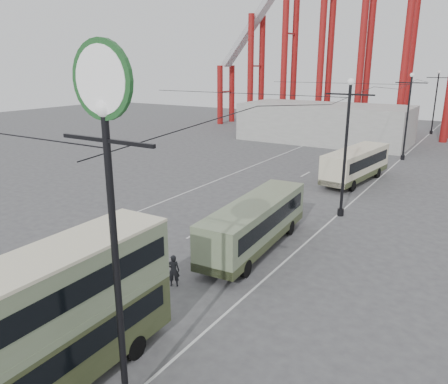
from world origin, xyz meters
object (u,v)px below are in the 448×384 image
Objects in this scene: single_decker_cream at (356,164)px; single_decker_green at (255,222)px; pedestrian at (174,271)px; double_decker_bus at (52,318)px; lamp_post_near at (108,157)px.

single_decker_green is at bearing -84.85° from single_decker_cream.
single_decker_cream is 6.15× the size of pedestrian.
double_decker_bus reaches higher than single_decker_cream.
lamp_post_near is at bearing -79.62° from single_decker_cream.
double_decker_bus reaches higher than pedestrian.
double_decker_bus is 7.77m from pedestrian.
lamp_post_near is 31.34m from single_decker_cream.
single_decker_cream reaches higher than pedestrian.
single_decker_cream reaches higher than single_decker_green.
lamp_post_near is at bearing 84.87° from pedestrian.
single_decker_green is at bearing 100.55° from lamp_post_near.
single_decker_cream is at bearing -126.98° from pedestrian.
single_decker_green is 6.08m from pedestrian.
lamp_post_near is 1.06× the size of single_decker_green.
pedestrian is (-1.20, -5.91, -0.80)m from single_decker_green.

